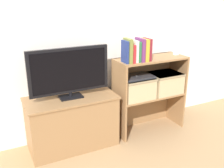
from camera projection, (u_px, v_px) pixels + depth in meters
ground_plane at (119, 145)px, 2.71m from camera, size 16.00×16.00×0.00m
wall_back at (100, 22)px, 2.68m from camera, size 10.00×0.05×2.40m
tv_stand at (72, 122)px, 2.61m from camera, size 0.88×0.42×0.53m
tv at (69, 72)px, 2.44m from camera, size 0.77×0.14×0.49m
bookshelf_lower_tier at (146, 105)px, 3.00m from camera, size 0.78×0.32×0.42m
bookshelf_upper_tier at (148, 70)px, 2.86m from camera, size 0.78×0.32×0.41m
book_navy at (125, 52)px, 2.53m from camera, size 0.02×0.12×0.22m
book_olive at (128, 51)px, 2.54m from camera, size 0.04×0.14×0.24m
book_crimson at (131, 53)px, 2.57m from camera, size 0.02×0.16×0.18m
book_ivory at (134, 51)px, 2.58m from camera, size 0.04×0.13×0.21m
book_forest at (137, 51)px, 2.59m from camera, size 0.03×0.13×0.20m
book_plum at (140, 50)px, 2.60m from camera, size 0.04×0.15×0.23m
book_mustard at (144, 50)px, 2.62m from camera, size 0.04×0.15×0.22m
book_maroon at (147, 49)px, 2.64m from camera, size 0.03×0.14×0.22m
baby_monitor at (176, 50)px, 2.88m from camera, size 0.05×0.03×0.14m
storage_basket_left at (136, 87)px, 2.77m from camera, size 0.35×0.29×0.22m
storage_basket_right at (164, 82)px, 2.92m from camera, size 0.35×0.29×0.22m
laptop at (136, 77)px, 2.73m from camera, size 0.34×0.23×0.02m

